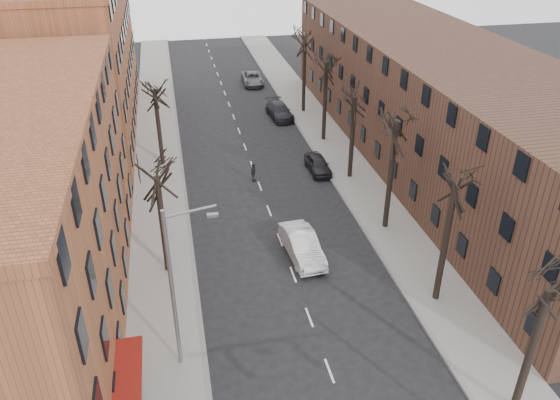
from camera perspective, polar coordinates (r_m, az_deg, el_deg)
sidewalk_left at (r=50.02m, az=-12.63°, el=4.31°), size 4.00×90.00×0.15m
sidewalk_right at (r=52.02m, az=5.28°, el=5.93°), size 4.00×90.00×0.15m
building_left_far at (r=57.04m, az=-21.78°, el=13.50°), size 12.00×28.00×14.00m
building_right at (r=48.90m, az=16.40°, el=9.48°), size 12.00×50.00×10.00m
tree_right_b at (r=33.67m, az=15.89°, el=-9.95°), size 5.20×5.20×10.80m
tree_right_c at (r=39.47m, az=10.88°, el=-2.85°), size 5.20×5.20×11.60m
tree_right_d at (r=45.93m, az=7.26°, el=2.36°), size 5.20×5.20×10.00m
tree_right_e at (r=52.82m, az=4.55°, el=6.25°), size 5.20×5.20×10.80m
tree_right_f at (r=59.98m, az=2.44°, el=9.21°), size 5.20×5.20×11.60m
tree_left_a at (r=35.29m, az=-11.58°, el=-7.26°), size 5.20×5.20×9.50m
tree_left_b at (r=49.13m, az=-12.14°, el=3.79°), size 5.20×5.20×9.50m
streetlight at (r=25.87m, az=-10.88°, el=-8.65°), size 2.45×0.22×9.03m
silver_sedan at (r=35.42m, az=2.31°, el=-4.75°), size 2.20×5.28×1.70m
parked_car_near at (r=46.38m, az=3.99°, el=3.77°), size 1.71×4.09×1.38m
parked_car_mid at (r=58.04m, az=-0.06°, el=9.31°), size 2.48×5.26×1.48m
parked_car_far at (r=69.02m, az=-2.89°, el=12.56°), size 2.54×5.17×1.41m
pedestrian_crossing at (r=44.67m, az=-2.80°, el=2.90°), size 0.55×0.99×1.60m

